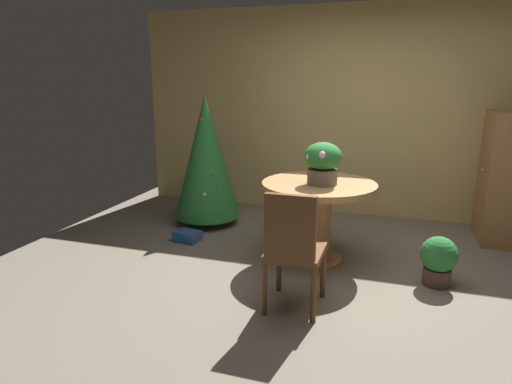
# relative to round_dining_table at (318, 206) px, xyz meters

# --- Properties ---
(ground_plane) EXTENTS (6.60, 6.60, 0.00)m
(ground_plane) POSITION_rel_round_dining_table_xyz_m (0.29, -0.45, -0.56)
(ground_plane) COLOR #756B5B
(back_wall_panel) EXTENTS (6.00, 0.10, 2.60)m
(back_wall_panel) POSITION_rel_round_dining_table_xyz_m (0.29, 1.75, 0.74)
(back_wall_panel) COLOR tan
(back_wall_panel) RESTS_ON ground_plane
(round_dining_table) EXTENTS (1.07, 1.07, 0.78)m
(round_dining_table) POSITION_rel_round_dining_table_xyz_m (0.00, 0.00, 0.00)
(round_dining_table) COLOR #B27F4C
(round_dining_table) RESTS_ON ground_plane
(flower_vase) EXTENTS (0.34, 0.34, 0.39)m
(flower_vase) POSITION_rel_round_dining_table_xyz_m (0.04, -0.06, 0.43)
(flower_vase) COLOR #665B51
(flower_vase) RESTS_ON round_dining_table
(wooden_chair_near) EXTENTS (0.41, 0.46, 0.95)m
(wooden_chair_near) POSITION_rel_round_dining_table_xyz_m (0.00, -1.01, -0.04)
(wooden_chair_near) COLOR brown
(wooden_chair_near) RESTS_ON ground_plane
(holiday_tree) EXTENTS (0.78, 0.78, 1.54)m
(holiday_tree) POSITION_rel_round_dining_table_xyz_m (-1.48, 0.74, 0.26)
(holiday_tree) COLOR brown
(holiday_tree) RESTS_ON ground_plane
(gift_box_blue) EXTENTS (0.30, 0.24, 0.11)m
(gift_box_blue) POSITION_rel_round_dining_table_xyz_m (-1.44, 0.10, -0.50)
(gift_box_blue) COLOR #1E569E
(gift_box_blue) RESTS_ON ground_plane
(wooden_cabinet) EXTENTS (0.47, 0.69, 1.39)m
(wooden_cabinet) POSITION_rel_round_dining_table_xyz_m (1.79, 1.18, 0.14)
(wooden_cabinet) COLOR #9E6B3D
(wooden_cabinet) RESTS_ON ground_plane
(potted_plant) EXTENTS (0.31, 0.31, 0.43)m
(potted_plant) POSITION_rel_round_dining_table_xyz_m (1.08, -0.20, -0.32)
(potted_plant) COLOR #4C382D
(potted_plant) RESTS_ON ground_plane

